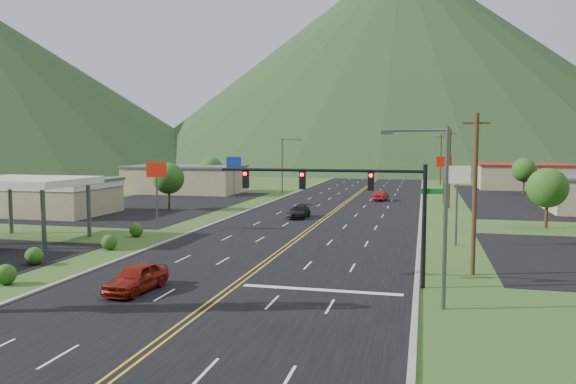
% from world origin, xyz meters
% --- Properties ---
extents(ground, '(500.00, 500.00, 0.00)m').
position_xyz_m(ground, '(0.00, 0.00, 0.00)').
color(ground, '#274518').
rests_on(ground, ground).
extents(road, '(20.00, 460.00, 0.04)m').
position_xyz_m(road, '(0.00, 0.00, 0.00)').
color(road, black).
rests_on(road, ground).
extents(traffic_signal, '(13.10, 0.43, 7.00)m').
position_xyz_m(traffic_signal, '(6.48, 14.00, 5.33)').
color(traffic_signal, black).
rests_on(traffic_signal, ground).
extents(streetlight_east, '(3.28, 0.25, 9.00)m').
position_xyz_m(streetlight_east, '(11.18, 10.00, 5.18)').
color(streetlight_east, '#59595E').
rests_on(streetlight_east, ground).
extents(streetlight_west, '(3.28, 0.25, 9.00)m').
position_xyz_m(streetlight_west, '(-11.68, 70.00, 5.18)').
color(streetlight_west, '#59595E').
rests_on(streetlight_west, ground).
extents(gas_canopy, '(10.00, 8.00, 5.30)m').
position_xyz_m(gas_canopy, '(-22.00, 22.00, 4.87)').
color(gas_canopy, white).
rests_on(gas_canopy, ground).
extents(building_west_mid, '(14.40, 10.40, 4.10)m').
position_xyz_m(building_west_mid, '(-32.00, 38.00, 2.27)').
color(building_west_mid, '#C4B288').
rests_on(building_west_mid, ground).
extents(building_west_far, '(18.40, 11.40, 4.50)m').
position_xyz_m(building_west_far, '(-28.00, 68.00, 2.26)').
color(building_west_far, '#C4B288').
rests_on(building_west_far, ground).
extents(building_east_far, '(16.40, 12.40, 4.50)m').
position_xyz_m(building_east_far, '(28.00, 90.00, 2.26)').
color(building_east_far, '#C4B288').
rests_on(building_east_far, ground).
extents(pole_sign_west_a, '(2.00, 0.18, 6.40)m').
position_xyz_m(pole_sign_west_a, '(-14.00, 30.00, 5.05)').
color(pole_sign_west_a, '#59595E').
rests_on(pole_sign_west_a, ground).
extents(pole_sign_west_b, '(2.00, 0.18, 6.40)m').
position_xyz_m(pole_sign_west_b, '(-14.00, 52.00, 5.05)').
color(pole_sign_west_b, '#59595E').
rests_on(pole_sign_west_b, ground).
extents(pole_sign_east_a, '(2.00, 0.18, 6.40)m').
position_xyz_m(pole_sign_east_a, '(13.00, 28.00, 5.05)').
color(pole_sign_east_a, '#59595E').
rests_on(pole_sign_east_a, ground).
extents(pole_sign_east_b, '(2.00, 0.18, 6.40)m').
position_xyz_m(pole_sign_east_b, '(13.00, 60.00, 5.05)').
color(pole_sign_east_b, '#59595E').
rests_on(pole_sign_east_b, ground).
extents(tree_west_a, '(3.84, 3.84, 5.82)m').
position_xyz_m(tree_west_a, '(-20.00, 45.00, 3.89)').
color(tree_west_a, '#382314').
rests_on(tree_west_a, ground).
extents(tree_west_b, '(3.84, 3.84, 5.82)m').
position_xyz_m(tree_west_b, '(-25.00, 72.00, 3.89)').
color(tree_west_b, '#382314').
rests_on(tree_west_b, ground).
extents(tree_east_a, '(3.84, 3.84, 5.82)m').
position_xyz_m(tree_east_a, '(22.00, 40.00, 3.89)').
color(tree_east_a, '#382314').
rests_on(tree_east_a, ground).
extents(tree_east_b, '(3.84, 3.84, 5.82)m').
position_xyz_m(tree_east_b, '(26.00, 78.00, 3.89)').
color(tree_east_b, '#382314').
rests_on(tree_east_b, ground).
extents(utility_pole_a, '(1.60, 0.28, 10.00)m').
position_xyz_m(utility_pole_a, '(13.50, 18.00, 5.13)').
color(utility_pole_a, '#382314').
rests_on(utility_pole_a, ground).
extents(utility_pole_b, '(1.60, 0.28, 10.00)m').
position_xyz_m(utility_pole_b, '(13.50, 55.00, 5.13)').
color(utility_pole_b, '#382314').
rests_on(utility_pole_b, ground).
extents(utility_pole_c, '(1.60, 0.28, 10.00)m').
position_xyz_m(utility_pole_c, '(13.50, 95.00, 5.13)').
color(utility_pole_c, '#382314').
rests_on(utility_pole_c, ground).
extents(utility_pole_d, '(1.60, 0.28, 10.00)m').
position_xyz_m(utility_pole_d, '(13.50, 135.00, 5.13)').
color(utility_pole_d, '#382314').
rests_on(utility_pole_d, ground).
extents(mountain_n, '(220.00, 220.00, 85.00)m').
position_xyz_m(mountain_n, '(0.00, 220.00, 42.50)').
color(mountain_n, '#223E1C').
rests_on(mountain_n, ground).
extents(car_red_near, '(2.19, 4.65, 1.54)m').
position_xyz_m(car_red_near, '(-4.82, 9.28, 0.77)').
color(car_red_near, maroon).
rests_on(car_red_near, ground).
extents(car_dark_mid, '(1.95, 4.61, 1.33)m').
position_xyz_m(car_dark_mid, '(-2.78, 41.29, 0.66)').
color(car_dark_mid, black).
rests_on(car_dark_mid, ground).
extents(car_red_far, '(2.04, 4.15, 1.31)m').
position_xyz_m(car_red_far, '(4.55, 62.13, 0.65)').
color(car_red_far, maroon).
rests_on(car_red_far, ground).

